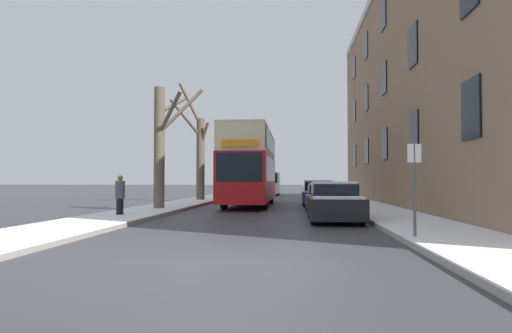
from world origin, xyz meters
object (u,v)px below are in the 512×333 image
object	(u,v)px
double_decker_bus	(251,164)
parked_car_2	(318,194)
bare_tree_left_0	(161,144)
oncoming_van	(269,183)
street_sign_post	(415,185)
parked_car_1	(324,198)
parked_car_0	(334,203)
bare_tree_left_1	(199,154)
pedestrian_left_sidewalk	(120,195)

from	to	relation	value
double_decker_bus	parked_car_2	bearing A→B (deg)	9.54
bare_tree_left_0	oncoming_van	world-z (taller)	bare_tree_left_0
parked_car_2	street_sign_post	size ratio (longest dim) A/B	1.70
bare_tree_left_0	parked_car_1	bearing A→B (deg)	4.85
bare_tree_left_0	parked_car_0	size ratio (longest dim) A/B	1.35
bare_tree_left_0	parked_car_0	bearing A→B (deg)	-31.68
bare_tree_left_1	street_sign_post	distance (m)	22.72
double_decker_bus	parked_car_0	bearing A→B (deg)	-68.42
bare_tree_left_0	parked_car_0	world-z (taller)	bare_tree_left_0
parked_car_0	parked_car_1	bearing A→B (deg)	90.00
oncoming_van	double_decker_bus	bearing A→B (deg)	-90.22
double_decker_bus	street_sign_post	xyz separation A→B (m)	(5.39, -15.84, -1.10)
double_decker_bus	pedestrian_left_sidewalk	bearing A→B (deg)	-113.55
parked_car_0	bare_tree_left_1	bearing A→B (deg)	118.57
pedestrian_left_sidewalk	parked_car_2	bearing A→B (deg)	157.66
parked_car_0	parked_car_2	xyz separation A→B (m)	(0.00, 10.80, 0.01)
bare_tree_left_1	pedestrian_left_sidewalk	size ratio (longest dim) A/B	4.88
double_decker_bus	parked_car_1	size ratio (longest dim) A/B	2.55
bare_tree_left_1	double_decker_bus	world-z (taller)	bare_tree_left_1
bare_tree_left_1	oncoming_van	bearing A→B (deg)	74.55
bare_tree_left_0	bare_tree_left_1	xyz separation A→B (m)	(-0.22, 9.99, 0.13)
double_decker_bus	parked_car_2	distance (m)	4.44
bare_tree_left_0	oncoming_van	size ratio (longest dim) A/B	1.22
parked_car_1	street_sign_post	size ratio (longest dim) A/B	1.89
double_decker_bus	parked_car_1	bearing A→B (deg)	-49.02
parked_car_0	parked_car_1	world-z (taller)	parked_car_0
parked_car_1	street_sign_post	bearing A→B (deg)	-82.95
double_decker_bus	bare_tree_left_1	bearing A→B (deg)	130.86
double_decker_bus	parked_car_2	size ratio (longest dim) A/B	2.83
bare_tree_left_0	double_decker_bus	xyz separation A→B (m)	(3.86, 5.28, -0.78)
parked_car_2	bare_tree_left_0	bearing A→B (deg)	-142.88
bare_tree_left_1	parked_car_1	bearing A→B (deg)	-49.08
parked_car_1	parked_car_2	size ratio (longest dim) A/B	1.11
parked_car_0	oncoming_van	xyz separation A→B (m)	(-3.93, 29.87, 0.57)
parked_car_1	parked_car_2	bearing A→B (deg)	90.00
parked_car_0	parked_car_2	distance (m)	10.80
parked_car_1	pedestrian_left_sidewalk	xyz separation A→B (m)	(-8.20, -5.02, 0.29)
parked_car_2	oncoming_van	xyz separation A→B (m)	(-3.93, 19.07, 0.56)
pedestrian_left_sidewalk	parked_car_1	bearing A→B (deg)	137.65
parked_car_1	parked_car_2	xyz separation A→B (m)	(0.00, 5.28, 0.05)
bare_tree_left_0	bare_tree_left_1	distance (m)	9.99
parked_car_0	oncoming_van	world-z (taller)	oncoming_van
bare_tree_left_1	pedestrian_left_sidewalk	distance (m)	14.56
street_sign_post	parked_car_2	bearing A→B (deg)	94.80
bare_tree_left_1	street_sign_post	bearing A→B (deg)	-65.26
bare_tree_left_0	pedestrian_left_sidewalk	bearing A→B (deg)	-94.48
parked_car_2	oncoming_van	size ratio (longest dim) A/B	0.82
bare_tree_left_1	parked_car_1	distance (m)	12.64
parked_car_0	pedestrian_left_sidewalk	xyz separation A→B (m)	(-8.20, 0.50, 0.25)
parked_car_2	pedestrian_left_sidewalk	distance (m)	13.18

